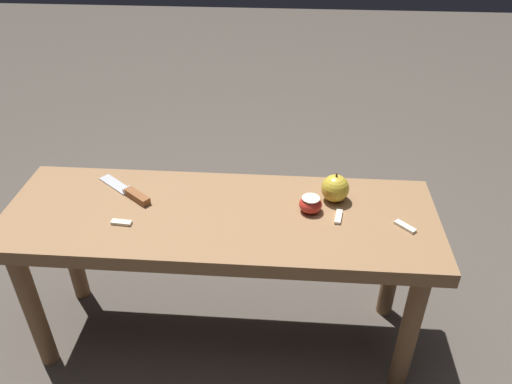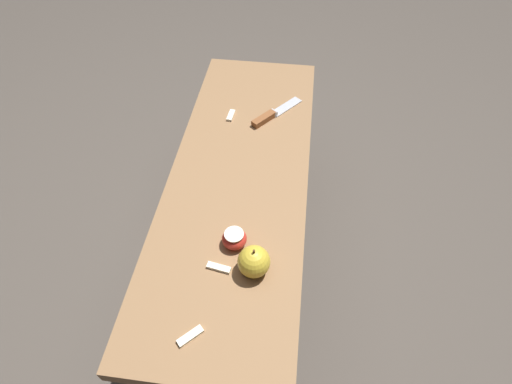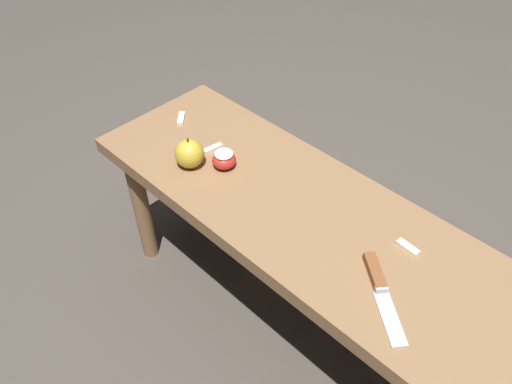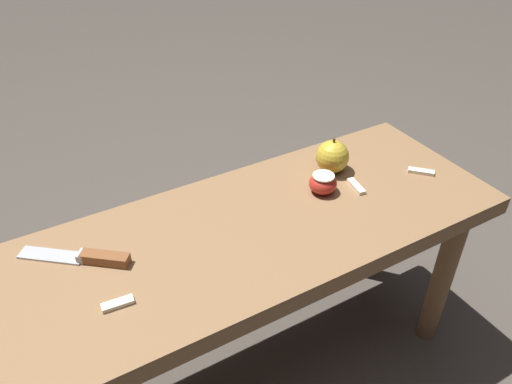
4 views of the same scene
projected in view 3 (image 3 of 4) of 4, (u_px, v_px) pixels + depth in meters
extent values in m
plane|color=#4C443D|center=(292.00, 319.00, 1.49)|extent=(8.00, 8.00, 0.00)
cube|color=olive|center=(302.00, 214.00, 1.18)|extent=(1.14, 0.39, 0.04)
cylinder|color=olive|center=(502.00, 367.00, 1.15)|extent=(0.05, 0.05, 0.44)
cylinder|color=olive|center=(207.00, 165.00, 1.67)|extent=(0.05, 0.05, 0.44)
cylinder|color=olive|center=(141.00, 206.00, 1.53)|extent=(0.05, 0.05, 0.44)
cube|color=#B7BABF|center=(390.00, 318.00, 0.95)|extent=(0.11, 0.10, 0.00)
cube|color=#B7BABF|center=(381.00, 290.00, 0.99)|extent=(0.03, 0.03, 0.02)
cube|color=brown|center=(375.00, 272.00, 1.02)|extent=(0.08, 0.07, 0.02)
sphere|color=gold|center=(189.00, 153.00, 1.25)|extent=(0.08, 0.08, 0.08)
cylinder|color=#4C3319|center=(188.00, 141.00, 1.22)|extent=(0.01, 0.01, 0.01)
ellipsoid|color=red|center=(224.00, 160.00, 1.26)|extent=(0.06, 0.06, 0.04)
cylinder|color=white|center=(224.00, 154.00, 1.24)|extent=(0.05, 0.05, 0.00)
cube|color=white|center=(181.00, 118.00, 1.42)|extent=(0.05, 0.05, 0.01)
cube|color=white|center=(408.00, 247.00, 1.07)|extent=(0.05, 0.02, 0.01)
cube|color=white|center=(214.00, 148.00, 1.32)|extent=(0.02, 0.06, 0.01)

